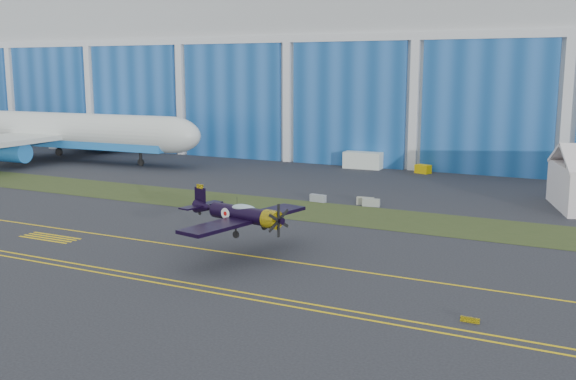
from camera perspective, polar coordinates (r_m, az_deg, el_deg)
The scene contains 16 objects.
ground at distance 62.81m, azimuth -2.53°, elevation -4.26°, with size 260.00×260.00×0.00m, color #2C2C32.
grass_median at distance 74.98m, azimuth 2.73°, elevation -1.85°, with size 260.00×10.00×0.02m, color #475128.
hangar at distance 128.26m, azimuth 13.58°, elevation 9.62°, with size 220.00×45.70×30.00m.
taxiway_centreline at distance 58.65m, azimuth -4.94°, elevation -5.33°, with size 200.00×0.20×0.02m, color yellow.
edge_line_near at distance 51.18m, azimuth -10.59°, elevation -7.81°, with size 80.00×0.20×0.02m, color yellow.
edge_line_far at distance 51.94m, azimuth -9.92°, elevation -7.52°, with size 80.00×0.20×0.02m, color yellow.
hold_short_ladder at distance 67.48m, azimuth -19.50°, elevation -3.82°, with size 6.00×2.40×0.02m, color yellow, non-canonical shape.
guard_board_right at distance 44.50m, azimuth 15.15°, elevation -10.57°, with size 1.20×0.15×0.35m, color yellow.
warbird at distance 57.10m, azimuth -4.09°, elevation -2.02°, with size 13.60×15.42×4.00m.
jetliner at distance 124.40m, azimuth -19.51°, elevation 7.81°, with size 69.73×60.02×23.42m.
shipping_container at distance 108.10m, azimuth 6.36°, elevation 2.52°, with size 6.05×2.42×2.62m, color silver.
tug at distance 104.51m, azimuth 11.36°, elevation 1.75°, with size 2.25×1.40×1.31m, color yellow.
cart at distance 142.45m, azimuth -19.20°, elevation 3.56°, with size 1.82×1.09×1.09m, color white.
barrier_a at distance 80.49m, azimuth 2.55°, elevation -0.70°, with size 2.00×0.60×0.90m, color gray.
barrier_b at distance 79.23m, azimuth 6.56°, elevation -0.94°, with size 2.00×0.60×0.90m, color gray.
barrier_c at distance 78.41m, azimuth 7.05°, elevation -1.07°, with size 2.00×0.60×0.90m, color #939891.
Camera 1 is at (29.93, -52.94, 15.71)m, focal length 42.00 mm.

